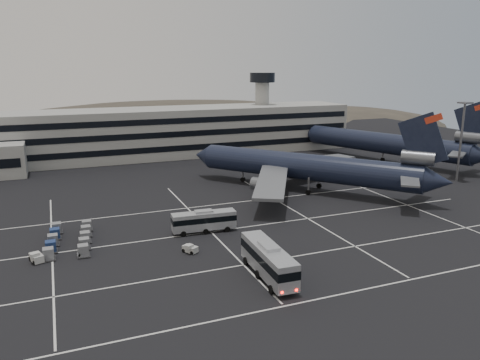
# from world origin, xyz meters

# --- Properties ---
(ground) EXTENTS (260.00, 260.00, 0.00)m
(ground) POSITION_xyz_m (0.00, 0.00, 0.00)
(ground) COLOR black
(ground) RESTS_ON ground
(lane_markings) EXTENTS (90.00, 55.62, 0.01)m
(lane_markings) POSITION_xyz_m (0.95, 0.72, 0.01)
(lane_markings) COLOR silver
(lane_markings) RESTS_ON ground
(terminal) EXTENTS (125.00, 26.00, 24.00)m
(terminal) POSITION_xyz_m (-2.95, 71.14, 6.93)
(terminal) COLOR gray
(terminal) RESTS_ON ground
(hills) EXTENTS (352.00, 180.00, 44.00)m
(hills) POSITION_xyz_m (17.99, 170.00, -12.07)
(hills) COLOR #38332B
(hills) RESTS_ON ground
(lightpole_right) EXTENTS (2.40, 2.40, 18.28)m
(lightpole_right) POSITION_xyz_m (58.00, 15.00, 11.82)
(lightpole_right) COLOR slate
(lightpole_right) RESTS_ON ground
(trijet_main) EXTENTS (40.98, 48.25, 18.08)m
(trijet_main) POSITION_xyz_m (21.42, 20.61, 5.25)
(trijet_main) COLOR black
(trijet_main) RESTS_ON ground
(trijet_far) EXTENTS (28.83, 55.45, 18.08)m
(trijet_far) POSITION_xyz_m (57.21, 39.25, 5.43)
(trijet_far) COLOR black
(trijet_far) RESTS_ON ground
(bus_near) EXTENTS (3.66, 12.73, 4.45)m
(bus_near) POSITION_xyz_m (-4.49, -14.52, 2.43)
(bus_near) COLOR #9B9DA3
(bus_near) RESTS_ON ground
(bus_far) EXTENTS (10.51, 3.23, 3.66)m
(bus_far) POSITION_xyz_m (-7.02, 4.37, 2.00)
(bus_far) COLOR #9B9DA3
(bus_far) RESTS_ON ground
(tug_a) EXTENTS (2.14, 2.73, 1.55)m
(tug_a) POSITION_xyz_m (-31.94, 1.56, 0.69)
(tug_a) COLOR #B8B8B3
(tug_a) RESTS_ON ground
(tug_b) EXTENTS (2.23, 2.46, 1.36)m
(tug_b) POSITION_xyz_m (-11.44, -3.11, 0.60)
(tug_b) COLOR #B8B8B3
(tug_b) RESTS_ON ground
(uld_cluster) EXTENTS (7.85, 13.73, 1.70)m
(uld_cluster) POSITION_xyz_m (-27.50, 6.99, 0.83)
(uld_cluster) COLOR #2D2D30
(uld_cluster) RESTS_ON ground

